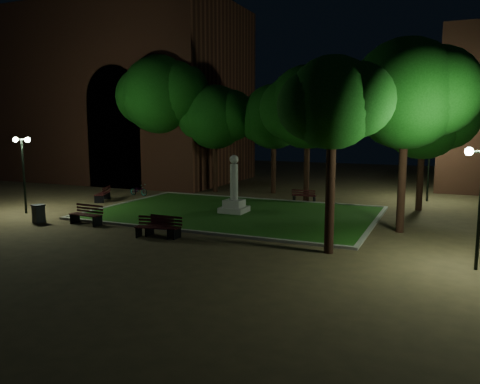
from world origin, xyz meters
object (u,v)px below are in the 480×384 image
at_px(bench_near_right, 164,227).
at_px(trash_bin, 39,213).
at_px(bench_far_side, 304,196).
at_px(bench_left_side, 103,194).
at_px(bicycle, 139,190).
at_px(bench_near_left, 155,228).
at_px(monument, 234,197).
at_px(bench_west_near, 87,215).

height_order(bench_near_right, trash_bin, bench_near_right).
bearing_deg(bench_far_side, bench_left_side, 18.86).
bearing_deg(bicycle, bench_near_left, -135.31).
distance_m(bench_near_left, bench_near_right, 0.39).
bearing_deg(bench_near_left, trash_bin, 165.61).
relative_size(bench_near_right, bicycle, 1.14).
bearing_deg(monument, bench_far_side, 65.08).
height_order(bench_left_side, bicycle, bench_left_side).
bearing_deg(bench_west_near, bench_near_right, -4.68).
height_order(bench_far_side, bicycle, bench_far_side).
height_order(bench_west_near, trash_bin, bench_west_near).
relative_size(bench_left_side, bench_far_side, 1.19).
xyz_separation_m(monument, bench_far_side, (2.49, 5.36, -0.57)).
relative_size(monument, bench_west_near, 1.79).
distance_m(bench_near_left, bench_left_side, 11.21).
distance_m(monument, bench_near_right, 6.30).
relative_size(monument, bicycle, 2.15).
bearing_deg(bench_far_side, bicycle, 6.09).
bearing_deg(trash_bin, bench_west_near, 14.72).
bearing_deg(trash_bin, bench_near_left, -2.44).
relative_size(bench_left_side, bicycle, 1.24).
relative_size(bench_near_right, bench_far_side, 1.10).
bearing_deg(bench_west_near, bicycle, 114.34).
height_order(bench_near_left, bench_west_near, bench_west_near).
bearing_deg(bench_left_side, bench_west_near, 9.58).
bearing_deg(trash_bin, bench_far_side, 47.53).
distance_m(bench_left_side, bicycle, 3.06).
relative_size(bench_near_left, trash_bin, 1.90).
distance_m(bench_far_side, trash_bin, 15.66).
bearing_deg(monument, trash_bin, -142.56).
relative_size(bench_west_near, bench_far_side, 1.16).
relative_size(monument, bench_near_right, 1.89).
distance_m(bench_west_near, bicycle, 9.71).
distance_m(monument, bicycle, 9.69).
relative_size(bench_near_left, bench_left_side, 0.95).
height_order(monument, trash_bin, monument).
relative_size(bench_far_side, trash_bin, 1.68).
height_order(bench_left_side, bench_far_side, bench_left_side).
bearing_deg(bench_left_side, bicycle, 144.71).
height_order(bench_far_side, trash_bin, trash_bin).
xyz_separation_m(bench_west_near, trash_bin, (-2.53, -0.66, 0.01)).
relative_size(bench_near_left, bench_far_side, 1.13).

